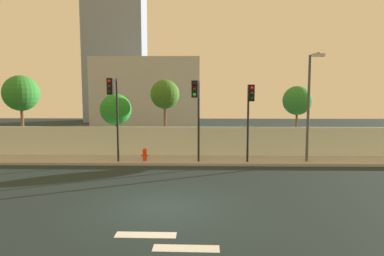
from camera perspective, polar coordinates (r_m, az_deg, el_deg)
The scene contains 14 objects.
ground_plane at distance 13.00m, azimuth -4.56°, elevation -12.83°, with size 80.00×80.00×0.00m, color #1A2729.
sidewalk at distance 20.89m, azimuth -2.30°, elevation -5.30°, with size 36.00×2.40×0.15m, color #A0A0A0.
perimeter_wall at distance 21.99m, azimuth -2.10°, elevation -2.14°, with size 36.00×0.18×1.80m, color silver.
traffic_light_left at distance 19.93m, azimuth -12.67°, elevation 4.18°, with size 0.41×1.06×4.74m.
traffic_light_center at distance 19.13m, azimuth 0.76°, elevation 4.01°, with size 0.44×1.47×4.59m.
traffic_light_right at distance 19.54m, azimuth 9.40°, elevation 3.50°, with size 0.35×1.07×4.38m.
street_lamp_curbside at distance 20.70m, azimuth 18.68°, elevation 4.51°, with size 0.60×1.67×6.05m.
fire_hydrant at distance 20.50m, azimuth -7.72°, elevation -4.24°, with size 0.44×0.26×0.73m.
roadside_tree_leftmost at distance 25.57m, azimuth -26.12°, elevation 5.08°, with size 2.33×2.33×5.21m.
roadside_tree_midleft at distance 23.43m, azimuth -12.34°, elevation 2.94°, with size 2.05×2.05×4.00m.
roadside_tree_midright at distance 22.85m, azimuth -4.44°, elevation 5.43°, with size 1.90×1.90×4.92m.
roadside_tree_rightmost at distance 23.61m, azimuth 16.79°, elevation 4.27°, with size 1.87×1.87×4.51m.
low_building_distant at distance 36.10m, azimuth -7.13°, elevation 5.28°, with size 10.45×6.00×7.38m, color #ABABAB.
tower_on_skyline at distance 49.81m, azimuth -12.43°, elevation 16.13°, with size 7.85×5.00×25.91m, color gray.
Camera 1 is at (1.27, -12.23, 4.23)m, focal length 32.70 mm.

